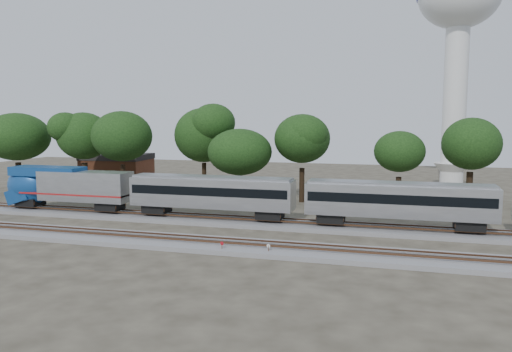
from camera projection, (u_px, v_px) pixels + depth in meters
The scene contains 17 objects.
ground at pixel (197, 235), 48.36m from camera, with size 160.00×160.00×0.00m, color #383328.
track_far at pixel (218, 220), 54.07m from camera, with size 160.00×5.00×0.73m.
track_near at pixel (180, 242), 44.50m from camera, with size 160.00×5.00×0.73m.
train at pixel (400, 200), 48.70m from camera, with size 93.76×3.24×4.77m.
switch_stand_red at pixel (222, 246), 41.54m from camera, with size 0.31×0.12×1.00m.
switch_stand_white at pixel (268, 248), 40.80m from camera, with size 0.31×0.10×0.99m.
switch_lever at pixel (254, 255), 40.65m from camera, with size 0.50×0.30×0.30m, color #512D19.
water_tower at pixel (459, 19), 80.94m from camera, with size 13.31×13.31×36.85m.
brick_building at pixel (117, 169), 85.64m from camera, with size 11.15×8.16×5.16m.
tree_0 at pixel (17, 137), 75.16m from camera, with size 8.58×8.58×12.10m.
tree_1 at pixel (84, 136), 73.36m from camera, with size 8.78×8.78×12.38m.
tree_2 at pixel (122, 136), 70.23m from camera, with size 8.84×8.84×12.47m.
tree_3 at pixel (204, 135), 72.58m from camera, with size 8.92×8.92×12.58m.
tree_4 at pixel (240, 152), 65.55m from camera, with size 6.92×6.92×9.76m.
tree_5 at pixel (302, 139), 66.23m from camera, with size 8.67×8.67×12.22m.
tree_6 at pixel (400, 152), 63.02m from camera, with size 7.15×7.15×10.08m.
tree_7 at pixel (471, 144), 64.22m from camera, with size 8.08×8.08×11.39m.
Camera 1 is at (18.19, -44.12, 11.21)m, focal length 35.00 mm.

